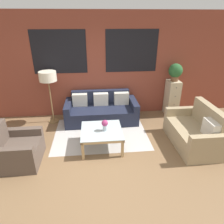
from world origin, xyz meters
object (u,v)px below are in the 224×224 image
at_px(coffee_table, 102,133).
at_px(drawer_cabinet, 172,98).
at_px(settee_vintage, 195,132).
at_px(armchair_corner, 17,150).
at_px(flower_vase, 105,124).
at_px(couch_dark, 101,111).
at_px(floor_lamp, 48,78).
at_px(potted_plant, 175,71).

bearing_deg(coffee_table, drawer_cabinet, 34.96).
height_order(settee_vintage, armchair_corner, settee_vintage).
relative_size(settee_vintage, coffee_table, 1.65).
height_order(armchair_corner, coffee_table, armchair_corner).
relative_size(settee_vintage, drawer_cabinet, 1.42).
distance_m(armchair_corner, flower_vase, 1.80).
relative_size(settee_vintage, armchair_corner, 1.70).
bearing_deg(couch_dark, armchair_corner, -136.69).
height_order(armchair_corner, floor_lamp, floor_lamp).
xyz_separation_m(armchair_corner, flower_vase, (1.74, 0.33, 0.29)).
distance_m(couch_dark, settee_vintage, 2.44).
relative_size(settee_vintage, floor_lamp, 1.03).
height_order(armchair_corner, potted_plant, potted_plant).
bearing_deg(flower_vase, floor_lamp, 134.48).
distance_m(settee_vintage, coffee_table, 2.06).
bearing_deg(drawer_cabinet, couch_dark, -174.55).
bearing_deg(coffee_table, armchair_corner, -168.17).
xyz_separation_m(armchair_corner, coffee_table, (1.67, 0.35, 0.08)).
relative_size(settee_vintage, flower_vase, 5.90).
bearing_deg(flower_vase, couch_dark, 90.43).
xyz_separation_m(floor_lamp, drawer_cabinet, (3.38, 0.14, -0.72)).
distance_m(floor_lamp, flower_vase, 2.02).
bearing_deg(settee_vintage, flower_vase, 177.50).
bearing_deg(couch_dark, flower_vase, -89.57).
bearing_deg(drawer_cabinet, flower_vase, -143.72).
height_order(coffee_table, floor_lamp, floor_lamp).
relative_size(couch_dark, flower_vase, 7.89).
xyz_separation_m(couch_dark, potted_plant, (2.06, 0.20, 1.00)).
relative_size(potted_plant, flower_vase, 1.97).
height_order(drawer_cabinet, flower_vase, drawer_cabinet).
bearing_deg(flower_vase, drawer_cabinet, 36.28).
bearing_deg(settee_vintage, potted_plant, 87.94).
height_order(couch_dark, armchair_corner, armchair_corner).
distance_m(couch_dark, potted_plant, 2.29).
distance_m(couch_dark, floor_lamp, 1.62).
xyz_separation_m(couch_dark, coffee_table, (-0.06, -1.28, 0.07)).
bearing_deg(coffee_table, floor_lamp, 133.39).
relative_size(floor_lamp, flower_vase, 5.73).
bearing_deg(flower_vase, armchair_corner, -169.33).
relative_size(armchair_corner, floor_lamp, 0.61).
xyz_separation_m(couch_dark, drawer_cabinet, (2.06, 0.20, 0.22)).
distance_m(potted_plant, flower_vase, 2.64).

